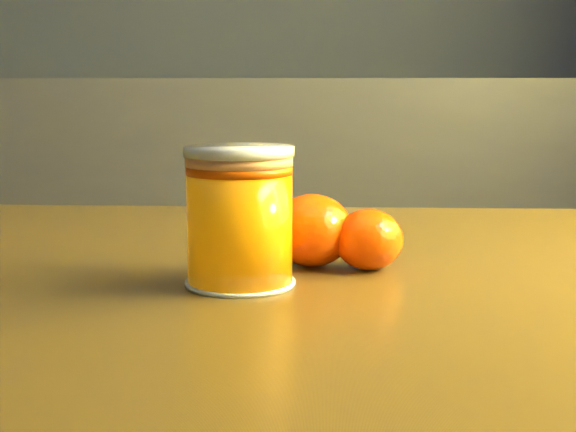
{
  "coord_description": "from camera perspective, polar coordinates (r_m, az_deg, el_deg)",
  "views": [
    {
      "loc": [
        1.04,
        -0.66,
        0.89
      ],
      "look_at": [
        0.99,
        -0.06,
        0.79
      ],
      "focal_mm": 50.0,
      "sensor_mm": 36.0,
      "label": 1
    }
  ],
  "objects": [
    {
      "name": "juice_glass",
      "position": [
        0.6,
        -3.45,
        -0.09
      ],
      "size": [
        0.08,
        0.08,
        0.1
      ],
      "rotation": [
        0.0,
        0.0,
        0.19
      ],
      "color": "orange",
      "rests_on": "table"
    },
    {
      "name": "table",
      "position": [
        0.67,
        -0.81,
        -11.79
      ],
      "size": [
        1.0,
        0.72,
        0.74
      ],
      "rotation": [
        0.0,
        0.0,
        0.03
      ],
      "color": "#584016",
      "rests_on": "ground"
    },
    {
      "name": "orange_back",
      "position": [
        0.65,
        5.76,
        -1.67
      ],
      "size": [
        0.07,
        0.07,
        0.05
      ],
      "primitive_type": "ellipsoid",
      "rotation": [
        0.0,
        0.0,
        0.31
      ],
      "color": "#E54804",
      "rests_on": "table"
    },
    {
      "name": "orange_front",
      "position": [
        0.66,
        1.7,
        -1.02
      ],
      "size": [
        0.08,
        0.08,
        0.06
      ],
      "primitive_type": "ellipsoid",
      "rotation": [
        0.0,
        0.0,
        0.11
      ],
      "color": "#E54804",
      "rests_on": "table"
    }
  ]
}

